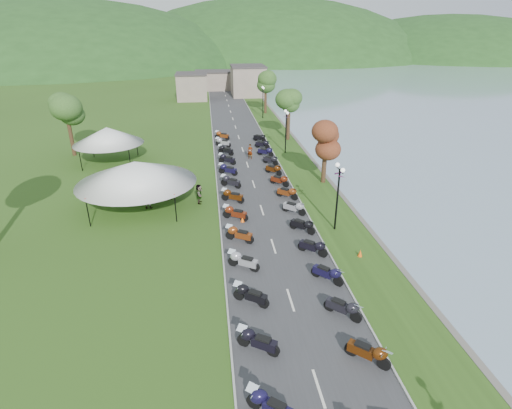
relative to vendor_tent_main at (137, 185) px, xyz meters
name	(u,v)px	position (x,y,z in m)	size (l,w,h in m)	color
road	(243,149)	(10.17, 16.03, -1.99)	(7.00, 120.00, 0.02)	#3A3A3D
hills_backdrop	(213,57)	(10.17, 176.03, -2.00)	(360.00, 120.00, 76.00)	#285621
far_building	(215,82)	(8.17, 61.03, 0.50)	(18.00, 16.00, 5.00)	gray
moto_row_left	(236,213)	(7.93, -3.49, -1.45)	(2.60, 51.55, 1.10)	#331411
moto_row_right	(286,193)	(12.61, 0.26, -1.45)	(2.60, 40.50, 1.10)	#331411
vendor_tent_main	(137,185)	(0.00, 0.00, 0.00)	(6.52, 6.52, 4.00)	white
vendor_tent_side	(109,145)	(-4.88, 12.63, 0.00)	(5.02, 5.02, 4.00)	white
tree_lakeside	(325,150)	(16.99, 3.78, 1.30)	(2.37, 2.37, 6.60)	#3E6A28
pedestrian_a	(170,200)	(2.37, 1.17, -2.00)	(0.62, 0.45, 1.69)	slate
pedestrian_b	(148,208)	(0.71, -0.38, -2.00)	(0.76, 0.41, 1.56)	slate
pedestrian_c	(147,186)	(-0.02, 4.81, -2.00)	(1.04, 0.43, 1.62)	slate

